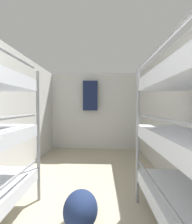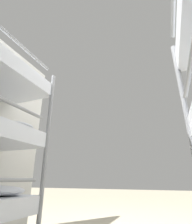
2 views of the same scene
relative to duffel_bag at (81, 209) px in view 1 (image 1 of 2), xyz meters
name	(u,v)px [view 1 (image 1 of 2)]	position (x,y,z in m)	size (l,w,h in m)	color
wall_right	(187,117)	(1.43, 0.53, 0.99)	(0.06, 5.23, 2.36)	silver
wall_back	(95,111)	(0.03, 3.11, 0.99)	(2.86, 0.06, 2.36)	silver
duffel_bag	(81,209)	(0.00, 0.00, 0.00)	(0.38, 0.46, 0.38)	navy
hanging_coat	(90,96)	(-0.12, 2.96, 1.47)	(0.44, 0.12, 0.90)	#192347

